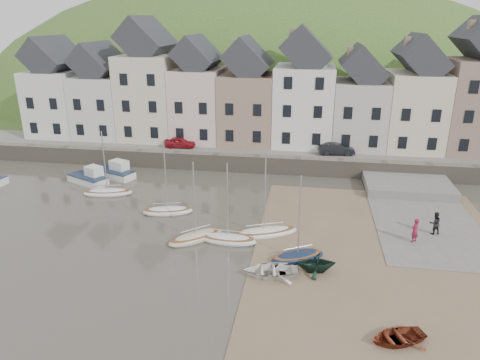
% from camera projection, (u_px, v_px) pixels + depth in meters
% --- Properties ---
extents(ground, '(160.00, 160.00, 0.00)m').
position_uv_depth(ground, '(227.00, 247.00, 31.96)').
color(ground, '#413D33').
rests_on(ground, ground).
extents(quay_land, '(90.00, 30.00, 1.50)m').
position_uv_depth(quay_land, '(270.00, 132.00, 61.40)').
color(quay_land, '#406026').
rests_on(quay_land, ground).
extents(quay_street, '(70.00, 7.00, 0.10)m').
position_uv_depth(quay_street, '(260.00, 149.00, 50.45)').
color(quay_street, slate).
rests_on(quay_street, quay_land).
extents(seawall, '(70.00, 1.20, 1.80)m').
position_uv_depth(seawall, '(256.00, 164.00, 47.43)').
color(seawall, slate).
rests_on(seawall, ground).
extents(beach, '(18.00, 26.00, 0.06)m').
position_uv_depth(beach, '(385.00, 259.00, 30.30)').
color(beach, brown).
rests_on(beach, ground).
extents(slipway, '(8.00, 18.00, 0.12)m').
position_uv_depth(slipway, '(421.00, 215.00, 37.11)').
color(slipway, slate).
rests_on(slipway, ground).
extents(hillside, '(134.40, 84.00, 84.00)m').
position_uv_depth(hillside, '(257.00, 186.00, 94.52)').
color(hillside, '#406026').
rests_on(hillside, ground).
extents(townhouse_terrace, '(61.05, 8.00, 13.93)m').
position_uv_depth(townhouse_terrace, '(280.00, 94.00, 51.46)').
color(townhouse_terrace, silver).
rests_on(townhouse_terrace, quay_land).
extents(sailboat_0, '(4.75, 2.50, 6.32)m').
position_uv_depth(sailboat_0, '(108.00, 192.00, 41.38)').
color(sailboat_0, white).
rests_on(sailboat_0, ground).
extents(sailboat_1, '(4.45, 2.52, 6.32)m').
position_uv_depth(sailboat_1, '(168.00, 211.00, 37.40)').
color(sailboat_1, white).
rests_on(sailboat_1, ground).
extents(sailboat_2, '(4.25, 4.11, 6.32)m').
position_uv_depth(sailboat_2, '(196.00, 237.00, 32.90)').
color(sailboat_2, beige).
rests_on(sailboat_2, ground).
extents(sailboat_3, '(4.34, 1.67, 6.32)m').
position_uv_depth(sailboat_3, '(228.00, 239.00, 32.59)').
color(sailboat_3, white).
rests_on(sailboat_3, ground).
extents(sailboat_4, '(5.38, 3.40, 6.32)m').
position_uv_depth(sailboat_4, '(264.00, 232.00, 33.62)').
color(sailboat_4, white).
rests_on(sailboat_4, ground).
extents(sailboat_5, '(4.12, 3.22, 6.32)m').
position_uv_depth(sailboat_5, '(297.00, 256.00, 30.20)').
color(sailboat_5, '#14223E').
rests_on(sailboat_5, ground).
extents(motorboat_0, '(4.71, 3.45, 1.70)m').
position_uv_depth(motorboat_0, '(89.00, 177.00, 44.28)').
color(motorboat_0, white).
rests_on(motorboat_0, ground).
extents(motorboat_2, '(5.37, 3.50, 1.70)m').
position_uv_depth(motorboat_2, '(114.00, 171.00, 46.07)').
color(motorboat_2, white).
rests_on(motorboat_2, ground).
extents(rowboat_white, '(3.85, 3.01, 0.73)m').
position_uv_depth(rowboat_white, '(271.00, 270.00, 28.20)').
color(rowboat_white, white).
rests_on(rowboat_white, beach).
extents(rowboat_green, '(2.88, 2.59, 1.35)m').
position_uv_depth(rowboat_green, '(316.00, 262.00, 28.54)').
color(rowboat_green, black).
rests_on(rowboat_green, beach).
extents(rowboat_red, '(3.49, 3.05, 0.60)m').
position_uv_depth(rowboat_red, '(397.00, 337.00, 22.42)').
color(rowboat_red, maroon).
rests_on(rowboat_red, beach).
extents(person_red, '(0.79, 0.79, 1.85)m').
position_uv_depth(person_red, '(415.00, 230.00, 32.17)').
color(person_red, maroon).
rests_on(person_red, slipway).
extents(person_dark, '(1.03, 0.90, 1.78)m').
position_uv_depth(person_dark, '(435.00, 223.00, 33.40)').
color(person_dark, black).
rests_on(person_dark, slipway).
extents(car_left, '(3.61, 1.60, 1.21)m').
position_uv_depth(car_left, '(180.00, 142.00, 50.67)').
color(car_left, maroon).
rests_on(car_left, quay_street).
extents(car_right, '(3.99, 1.77, 1.27)m').
position_uv_depth(car_right, '(337.00, 149.00, 48.03)').
color(car_right, black).
rests_on(car_right, quay_street).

